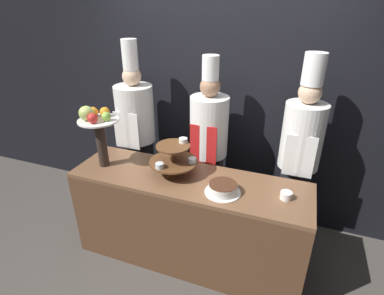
% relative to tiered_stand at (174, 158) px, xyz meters
% --- Properties ---
extents(ground_plane, '(14.00, 14.00, 0.00)m').
position_rel_tiered_stand_xyz_m(ground_plane, '(0.14, -0.34, -1.04)').
color(ground_plane, '#47423D').
extents(wall_back, '(10.00, 0.06, 2.80)m').
position_rel_tiered_stand_xyz_m(wall_back, '(0.14, 0.89, 0.36)').
color(wall_back, black).
rests_on(wall_back, ground_plane).
extents(buffet_counter, '(2.07, 0.60, 0.88)m').
position_rel_tiered_stand_xyz_m(buffet_counter, '(0.14, -0.04, -0.59)').
color(buffet_counter, brown).
rests_on(buffet_counter, ground_plane).
extents(tiered_stand, '(0.42, 0.42, 0.32)m').
position_rel_tiered_stand_xyz_m(tiered_stand, '(0.00, 0.00, 0.00)').
color(tiered_stand, brown).
rests_on(tiered_stand, buffet_counter).
extents(fruit_pedestal, '(0.35, 0.35, 0.58)m').
position_rel_tiered_stand_xyz_m(fruit_pedestal, '(-0.68, -0.09, 0.24)').
color(fruit_pedestal, '#2D231E').
rests_on(fruit_pedestal, buffet_counter).
extents(cake_round, '(0.29, 0.29, 0.08)m').
position_rel_tiered_stand_xyz_m(cake_round, '(0.48, -0.14, -0.11)').
color(cake_round, white).
rests_on(cake_round, buffet_counter).
extents(cup_white, '(0.09, 0.09, 0.06)m').
position_rel_tiered_stand_xyz_m(cup_white, '(0.95, -0.05, -0.12)').
color(cup_white, white).
rests_on(cup_white, buffet_counter).
extents(chef_left, '(0.40, 0.40, 1.94)m').
position_rel_tiered_stand_xyz_m(chef_left, '(-0.67, 0.51, -0.02)').
color(chef_left, black).
rests_on(chef_left, ground_plane).
extents(chef_center_left, '(0.37, 0.37, 1.83)m').
position_rel_tiered_stand_xyz_m(chef_center_left, '(0.15, 0.51, -0.04)').
color(chef_center_left, '#38332D').
rests_on(chef_center_left, ground_plane).
extents(chef_center_right, '(0.36, 0.36, 1.90)m').
position_rel_tiered_stand_xyz_m(chef_center_right, '(1.01, 0.51, 0.00)').
color(chef_center_right, '#28282D').
rests_on(chef_center_right, ground_plane).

